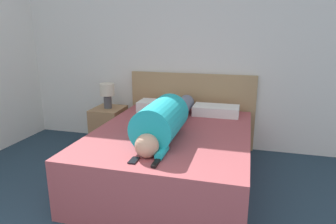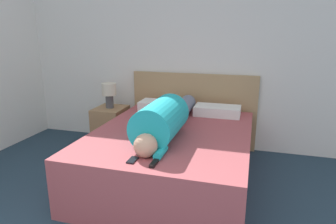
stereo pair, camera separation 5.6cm
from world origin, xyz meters
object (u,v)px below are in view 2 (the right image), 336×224
table_lamp (109,92)px  pillow_second (217,111)px  bed (172,156)px  tv_remote (154,163)px  cell_phone (133,160)px  pillow_near_headboard (163,106)px  nightstand (111,127)px  person_lying (165,119)px

table_lamp → pillow_second: table_lamp is taller
bed → table_lamp: table_lamp is taller
tv_remote → cell_phone: (-0.19, 0.02, -0.01)m
pillow_near_headboard → tv_remote: size_ratio=3.99×
table_lamp → tv_remote: bearing=-53.0°
bed → pillow_near_headboard: (-0.34, 0.76, 0.35)m
tv_remote → cell_phone: 0.19m
pillow_near_headboard → nightstand: bearing=-179.8°
bed → tv_remote: tv_remote is taller
pillow_second → tv_remote: 1.63m
table_lamp → cell_phone: 1.88m
table_lamp → bed: bearing=-34.1°
person_lying → tv_remote: person_lying is taller
nightstand → pillow_second: 1.54m
person_lying → cell_phone: 0.71m
nightstand → tv_remote: 2.02m
cell_phone → person_lying: bearing=83.5°
nightstand → pillow_second: bearing=0.1°
bed → pillow_second: size_ratio=3.57×
bed → nightstand: bearing=145.9°
cell_phone → table_lamp: bearing=122.5°
pillow_second → table_lamp: bearing=-179.9°
pillow_near_headboard → cell_phone: size_ratio=4.60×
cell_phone → nightstand: bearing=122.5°
tv_remote → cell_phone: tv_remote is taller
bed → pillow_second: pillow_second is taller
bed → table_lamp: (-1.12, 0.76, 0.50)m
bed → table_lamp: size_ratio=5.83×
pillow_second → cell_phone: 1.66m
table_lamp → tv_remote: size_ratio=2.32×
bed → pillow_near_headboard: size_ratio=3.39×
nightstand → cell_phone: cell_phone is taller
pillow_near_headboard → table_lamp: bearing=-179.8°
table_lamp → pillow_second: bearing=0.1°
person_lying → cell_phone: size_ratio=13.53×
bed → person_lying: person_lying is taller
person_lying → nightstand: bearing=140.5°
pillow_near_headboard → pillow_second: bearing=0.0°
table_lamp → pillow_near_headboard: table_lamp is taller
nightstand → tv_remote: bearing=-53.0°
bed → pillow_near_headboard: bearing=114.1°
bed → tv_remote: size_ratio=13.53×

